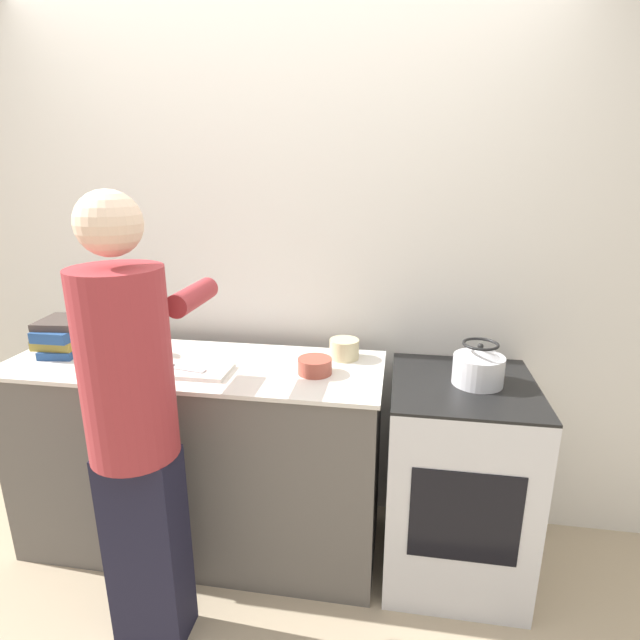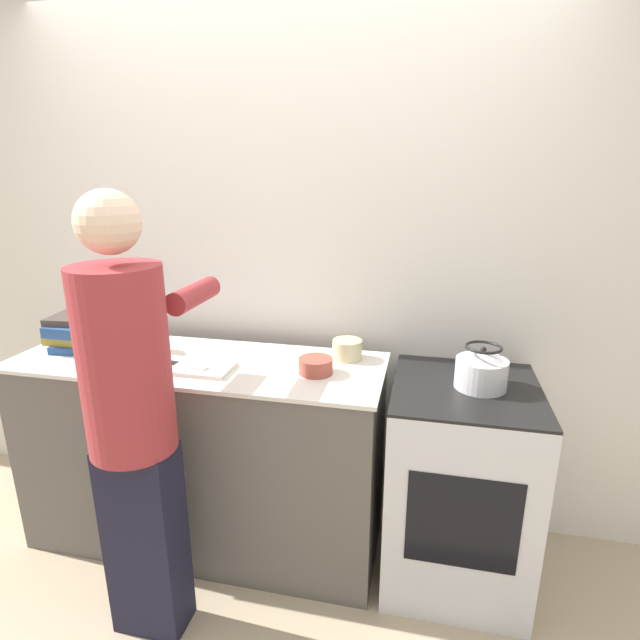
% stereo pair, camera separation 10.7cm
% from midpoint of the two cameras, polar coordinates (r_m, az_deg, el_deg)
% --- Properties ---
extents(ground_plane, '(12.00, 12.00, 0.00)m').
position_cam_midpoint_polar(ground_plane, '(2.48, -9.09, -28.39)').
color(ground_plane, tan).
extents(wall_back, '(8.00, 0.05, 2.60)m').
position_cam_midpoint_polar(wall_back, '(2.45, -5.48, 6.19)').
color(wall_back, silver).
rests_on(wall_back, ground_plane).
extents(counter, '(1.67, 0.57, 0.93)m').
position_cam_midpoint_polar(counter, '(2.49, -14.81, -14.82)').
color(counter, '#5B5651').
rests_on(counter, ground_plane).
extents(oven, '(0.59, 0.63, 0.90)m').
position_cam_midpoint_polar(oven, '(2.35, 13.96, -17.16)').
color(oven, silver).
rests_on(oven, ground_plane).
extents(person, '(0.34, 0.58, 1.69)m').
position_cam_midpoint_polar(person, '(1.89, -22.06, -10.23)').
color(person, black).
rests_on(person, ground_plane).
extents(cutting_board, '(0.35, 0.18, 0.02)m').
position_cam_midpoint_polar(cutting_board, '(2.18, -16.21, -5.53)').
color(cutting_board, silver).
rests_on(cutting_board, counter).
extents(knife, '(0.24, 0.08, 0.01)m').
position_cam_midpoint_polar(knife, '(2.19, -17.31, -5.22)').
color(knife, silver).
rests_on(knife, cutting_board).
extents(kettle, '(0.21, 0.21, 0.18)m').
position_cam_midpoint_polar(kettle, '(2.12, 16.29, -5.16)').
color(kettle, silver).
rests_on(kettle, oven).
extents(bowl_prep, '(0.13, 0.13, 0.09)m').
position_cam_midpoint_polar(bowl_prep, '(2.24, 1.41, -3.34)').
color(bowl_prep, '#C6B789').
rests_on(bowl_prep, counter).
extents(bowl_mixing, '(0.14, 0.14, 0.07)m').
position_cam_midpoint_polar(bowl_mixing, '(2.08, -2.08, -5.28)').
color(bowl_mixing, '#9E4738').
rests_on(bowl_mixing, counter).
extents(canister_jar, '(0.15, 0.15, 0.15)m').
position_cam_midpoint_polar(canister_jar, '(2.44, -22.38, -2.16)').
color(canister_jar, tan).
rests_on(canister_jar, counter).
extents(book_stack, '(0.21, 0.29, 0.16)m').
position_cam_midpoint_polar(book_stack, '(2.62, -28.17, -1.53)').
color(book_stack, navy).
rests_on(book_stack, counter).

